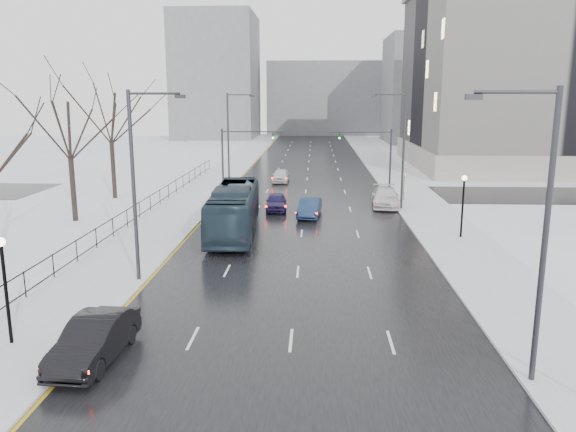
# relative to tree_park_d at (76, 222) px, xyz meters

# --- Properties ---
(road) EXTENTS (16.00, 150.00, 0.04)m
(road) POSITION_rel_tree_park_d_xyz_m (17.80, 26.00, 0.02)
(road) COLOR black
(road) RESTS_ON ground
(cross_road) EXTENTS (130.00, 10.00, 0.04)m
(cross_road) POSITION_rel_tree_park_d_xyz_m (17.80, 14.00, 0.02)
(cross_road) COLOR black
(cross_road) RESTS_ON ground
(sidewalk_left) EXTENTS (5.00, 150.00, 0.16)m
(sidewalk_left) POSITION_rel_tree_park_d_xyz_m (7.30, 26.00, 0.08)
(sidewalk_left) COLOR silver
(sidewalk_left) RESTS_ON ground
(sidewalk_right) EXTENTS (5.00, 150.00, 0.16)m
(sidewalk_right) POSITION_rel_tree_park_d_xyz_m (28.30, 26.00, 0.08)
(sidewalk_right) COLOR silver
(sidewalk_right) RESTS_ON ground
(park_strip) EXTENTS (14.00, 150.00, 0.12)m
(park_strip) POSITION_rel_tree_park_d_xyz_m (-2.20, 26.00, 0.06)
(park_strip) COLOR white
(park_strip) RESTS_ON ground
(tree_park_d) EXTENTS (8.75, 8.75, 12.50)m
(tree_park_d) POSITION_rel_tree_park_d_xyz_m (0.00, 0.00, 0.00)
(tree_park_d) COLOR black
(tree_park_d) RESTS_ON ground
(tree_park_e) EXTENTS (9.45, 9.45, 13.50)m
(tree_park_e) POSITION_rel_tree_park_d_xyz_m (-0.40, 10.00, 0.00)
(tree_park_e) COLOR black
(tree_park_e) RESTS_ON ground
(iron_fence) EXTENTS (0.06, 70.00, 1.30)m
(iron_fence) POSITION_rel_tree_park_d_xyz_m (4.80, -4.00, 0.91)
(iron_fence) COLOR black
(iron_fence) RESTS_ON sidewalk_left
(streetlight_r_near) EXTENTS (2.95, 0.25, 10.00)m
(streetlight_r_near) POSITION_rel_tree_park_d_xyz_m (25.97, -24.00, 5.62)
(streetlight_r_near) COLOR #2D2D33
(streetlight_r_near) RESTS_ON ground
(streetlight_r_mid) EXTENTS (2.95, 0.25, 10.00)m
(streetlight_r_mid) POSITION_rel_tree_park_d_xyz_m (25.97, 6.00, 5.62)
(streetlight_r_mid) COLOR #2D2D33
(streetlight_r_mid) RESTS_ON ground
(streetlight_l_near) EXTENTS (2.95, 0.25, 10.00)m
(streetlight_l_near) POSITION_rel_tree_park_d_xyz_m (9.63, -14.00, 5.62)
(streetlight_l_near) COLOR #2D2D33
(streetlight_l_near) RESTS_ON ground
(streetlight_l_far) EXTENTS (2.95, 0.25, 10.00)m
(streetlight_l_far) POSITION_rel_tree_park_d_xyz_m (9.63, 18.00, 5.62)
(streetlight_l_far) COLOR #2D2D33
(streetlight_l_far) RESTS_ON ground
(lamppost_l) EXTENTS (0.36, 0.36, 4.28)m
(lamppost_l) POSITION_rel_tree_park_d_xyz_m (6.80, -22.00, 2.94)
(lamppost_l) COLOR black
(lamppost_l) RESTS_ON sidewalk_left
(lamppost_r_mid) EXTENTS (0.36, 0.36, 4.28)m
(lamppost_r_mid) POSITION_rel_tree_park_d_xyz_m (28.80, -4.00, 2.94)
(lamppost_r_mid) COLOR black
(lamppost_r_mid) RESTS_ON sidewalk_right
(mast_signal_right) EXTENTS (6.10, 0.33, 6.50)m
(mast_signal_right) POSITION_rel_tree_park_d_xyz_m (25.13, 14.00, 4.11)
(mast_signal_right) COLOR #2D2D33
(mast_signal_right) RESTS_ON ground
(mast_signal_left) EXTENTS (6.10, 0.33, 6.50)m
(mast_signal_left) POSITION_rel_tree_park_d_xyz_m (10.47, 14.00, 4.11)
(mast_signal_left) COLOR #2D2D33
(mast_signal_left) RESTS_ON ground
(no_uturn_sign) EXTENTS (0.60, 0.06, 2.70)m
(no_uturn_sign) POSITION_rel_tree_park_d_xyz_m (27.00, 10.00, 2.30)
(no_uturn_sign) COLOR #2D2D33
(no_uturn_sign) RESTS_ON sidewalk_right
(civic_building) EXTENTS (41.00, 31.00, 24.80)m
(civic_building) POSITION_rel_tree_park_d_xyz_m (52.80, 38.00, 11.21)
(civic_building) COLOR gray
(civic_building) RESTS_ON ground
(bldg_far_right) EXTENTS (24.00, 20.00, 22.00)m
(bldg_far_right) POSITION_rel_tree_park_d_xyz_m (45.80, 81.00, 11.00)
(bldg_far_right) COLOR slate
(bldg_far_right) RESTS_ON ground
(bldg_far_left) EXTENTS (18.00, 22.00, 28.00)m
(bldg_far_left) POSITION_rel_tree_park_d_xyz_m (-4.20, 91.00, 14.00)
(bldg_far_left) COLOR slate
(bldg_far_left) RESTS_ON ground
(bldg_far_center) EXTENTS (30.00, 18.00, 18.00)m
(bldg_far_center) POSITION_rel_tree_park_d_xyz_m (21.80, 106.00, 9.00)
(bldg_far_center) COLOR slate
(bldg_far_center) RESTS_ON ground
(sedan_left_near) EXTENTS (2.03, 5.10, 1.65)m
(sedan_left_near) POSITION_rel_tree_park_d_xyz_m (10.60, -23.09, 0.86)
(sedan_left_near) COLOR black
(sedan_left_near) RESTS_ON road
(bus) EXTENTS (3.47, 12.45, 3.43)m
(bus) POSITION_rel_tree_park_d_xyz_m (13.00, -3.31, 1.76)
(bus) COLOR #20313F
(bus) RESTS_ON road
(sedan_center_near) EXTENTS (1.99, 4.45, 1.49)m
(sedan_center_near) POSITION_rel_tree_park_d_xyz_m (15.41, 5.18, 0.78)
(sedan_center_near) COLOR #20184A
(sedan_center_near) RESTS_ON road
(sedan_right_near) EXTENTS (2.08, 4.72, 1.51)m
(sedan_right_near) POSITION_rel_tree_park_d_xyz_m (18.30, 2.60, 0.79)
(sedan_right_near) COLOR navy
(sedan_right_near) RESTS_ON road
(sedan_right_far) EXTENTS (2.72, 5.89, 1.67)m
(sedan_right_far) POSITION_rel_tree_park_d_xyz_m (25.00, 7.41, 0.87)
(sedan_right_far) COLOR silver
(sedan_right_far) RESTS_ON road
(sedan_center_far) EXTENTS (1.88, 4.50, 1.52)m
(sedan_center_far) POSITION_rel_tree_park_d_xyz_m (14.83, 21.28, 0.80)
(sedan_center_far) COLOR silver
(sedan_center_far) RESTS_ON road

